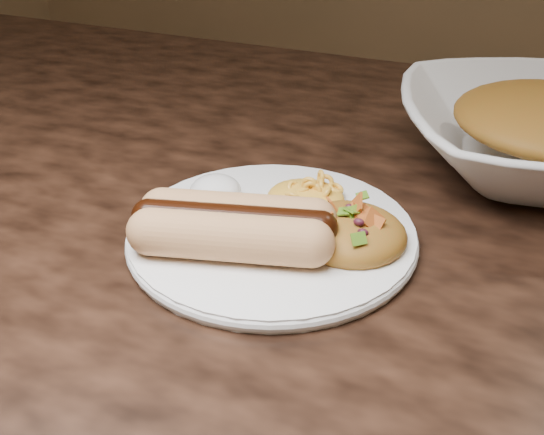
% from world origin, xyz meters
% --- Properties ---
extents(table, '(1.60, 0.90, 0.75)m').
position_xyz_m(table, '(0.00, 0.00, 0.66)').
color(table, '#3F2417').
rests_on(table, floor).
extents(plate, '(0.32, 0.32, 0.01)m').
position_xyz_m(plate, '(0.10, -0.10, 0.76)').
color(plate, white).
rests_on(plate, table).
extents(hotdog, '(0.14, 0.10, 0.04)m').
position_xyz_m(hotdog, '(0.09, -0.14, 0.78)').
color(hotdog, tan).
rests_on(hotdog, plate).
extents(mac_and_cheese, '(0.09, 0.08, 0.03)m').
position_xyz_m(mac_and_cheese, '(0.11, -0.04, 0.78)').
color(mac_and_cheese, yellow).
rests_on(mac_and_cheese, plate).
extents(sour_cream, '(0.05, 0.05, 0.03)m').
position_xyz_m(sour_cream, '(0.04, -0.07, 0.78)').
color(sour_cream, white).
rests_on(sour_cream, plate).
extents(taco_salad, '(0.10, 0.09, 0.04)m').
position_xyz_m(taco_salad, '(0.17, -0.09, 0.78)').
color(taco_salad, red).
rests_on(taco_salad, plate).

